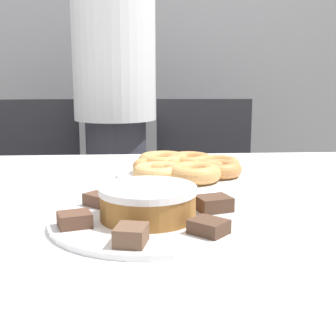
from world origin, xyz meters
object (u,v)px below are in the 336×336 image
(office_chair_left, at_px, (28,221))
(plate_cake, at_px, (148,221))
(plate_donuts, at_px, (182,175))
(office_chair_right, at_px, (205,217))
(frosted_cake, at_px, (148,202))
(person_standing, at_px, (115,105))

(office_chair_left, bearing_deg, plate_cake, -66.93)
(office_chair_left, relative_size, plate_donuts, 2.78)
(office_chair_right, distance_m, frosted_cake, 1.12)
(office_chair_left, relative_size, plate_cake, 2.65)
(frosted_cake, bearing_deg, person_standing, 95.49)
(office_chair_left, xyz_separation_m, frosted_cake, (0.46, -1.03, 0.36))
(person_standing, relative_size, office_chair_left, 1.84)
(person_standing, distance_m, frosted_cake, 1.10)
(plate_donuts, relative_size, frosted_cake, 1.92)
(plate_cake, distance_m, plate_donuts, 0.37)
(plate_cake, bearing_deg, frosted_cake, 0.00)
(office_chair_right, bearing_deg, person_standing, 173.88)
(frosted_cake, bearing_deg, plate_cake, 180.00)
(person_standing, xyz_separation_m, office_chair_right, (0.36, -0.06, -0.45))
(office_chair_left, distance_m, plate_donuts, 0.92)
(person_standing, distance_m, office_chair_left, 0.57)
(person_standing, xyz_separation_m, office_chair_left, (-0.35, -0.06, -0.45))
(person_standing, height_order, frosted_cake, person_standing)
(office_chair_left, height_order, frosted_cake, office_chair_left)
(office_chair_left, xyz_separation_m, plate_donuts, (0.55, -0.67, 0.33))
(person_standing, bearing_deg, office_chair_right, -9.80)
(person_standing, height_order, office_chair_left, person_standing)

